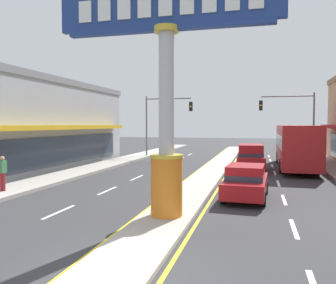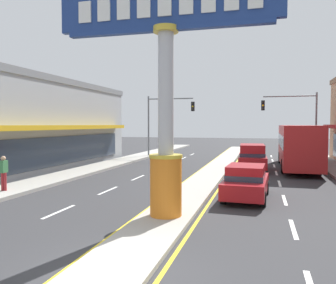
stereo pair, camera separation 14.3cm
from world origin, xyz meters
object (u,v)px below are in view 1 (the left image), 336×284
object	(u,v)px
bus_near_right_lane	(296,144)
suv_mid_left_lane	(251,157)
sedan_near_left_lane	(252,152)
sedan_far_right_lane	(246,181)
district_sign	(166,85)
traffic_light_right_side	(293,114)
pedestrian_near_kerb	(2,171)
storefront_left	(23,124)
traffic_light_left_side	(163,115)

from	to	relation	value
bus_near_right_lane	suv_mid_left_lane	size ratio (longest dim) A/B	2.40
bus_near_right_lane	sedan_near_left_lane	size ratio (longest dim) A/B	2.56
bus_near_right_lane	sedan_far_right_lane	xyz separation A→B (m)	(-3.30, -12.07, -1.08)
sedan_near_left_lane	district_sign	bearing A→B (deg)	-96.86
district_sign	traffic_light_right_side	bearing A→B (deg)	74.30
suv_mid_left_lane	pedestrian_near_kerb	bearing A→B (deg)	-133.45
sedan_near_left_lane	pedestrian_near_kerb	world-z (taller)	pedestrian_near_kerb
district_sign	traffic_light_right_side	xyz separation A→B (m)	(6.16, 21.91, -0.43)
traffic_light_right_side	sedan_near_left_lane	size ratio (longest dim) A/B	1.41
sedan_near_left_lane	suv_mid_left_lane	bearing A→B (deg)	-89.95
storefront_left	traffic_light_left_side	bearing A→B (deg)	55.18
traffic_light_right_side	suv_mid_left_lane	world-z (taller)	traffic_light_right_side
sedan_far_right_lane	pedestrian_near_kerb	world-z (taller)	pedestrian_near_kerb
traffic_light_right_side	sedan_far_right_lane	world-z (taller)	traffic_light_right_side
pedestrian_near_kerb	storefront_left	bearing A→B (deg)	121.69
suv_mid_left_lane	traffic_light_right_side	bearing A→B (deg)	65.49
storefront_left	traffic_light_left_side	distance (m)	13.67
traffic_light_left_side	sedan_far_right_lane	size ratio (longest dim) A/B	1.41
bus_near_right_lane	suv_mid_left_lane	world-z (taller)	bus_near_right_lane
district_sign	bus_near_right_lane	distance (m)	17.49
pedestrian_near_kerb	district_sign	bearing A→B (deg)	-14.50
storefront_left	bus_near_right_lane	xyz separation A→B (m)	(19.83, 5.37, -1.46)
district_sign	traffic_light_left_side	world-z (taller)	district_sign
pedestrian_near_kerb	bus_near_right_lane	bearing A→B (deg)	44.00
district_sign	sedan_far_right_lane	xyz separation A→B (m)	(2.57, 4.16, -3.88)
traffic_light_right_side	sedan_far_right_lane	bearing A→B (deg)	-101.43
storefront_left	traffic_light_left_side	size ratio (longest dim) A/B	3.31
storefront_left	traffic_light_right_side	world-z (taller)	storefront_left
bus_near_right_lane	pedestrian_near_kerb	bearing A→B (deg)	-136.00
storefront_left	suv_mid_left_lane	size ratio (longest dim) A/B	4.38
traffic_light_right_side	suv_mid_left_lane	distance (m)	9.23
sedan_far_right_lane	pedestrian_near_kerb	bearing A→B (deg)	-170.21
bus_near_right_lane	district_sign	bearing A→B (deg)	-109.90
bus_near_right_lane	pedestrian_near_kerb	world-z (taller)	bus_near_right_lane
storefront_left	bus_near_right_lane	size ratio (longest dim) A/B	1.82
district_sign	storefront_left	xyz separation A→B (m)	(-13.95, 10.86, -1.34)
traffic_light_left_side	sedan_near_left_lane	size ratio (longest dim) A/B	1.41
sedan_far_right_lane	storefront_left	bearing A→B (deg)	157.94
district_sign	traffic_light_left_side	xyz separation A→B (m)	(-6.16, 22.06, -0.43)
sedan_far_right_lane	suv_mid_left_lane	size ratio (longest dim) A/B	0.94
traffic_light_left_side	traffic_light_right_side	xyz separation A→B (m)	(12.32, -0.14, 0.00)
district_sign	traffic_light_right_side	distance (m)	22.77
district_sign	suv_mid_left_lane	world-z (taller)	district_sign
bus_near_right_lane	sedan_far_right_lane	size ratio (longest dim) A/B	2.56
sedan_far_right_lane	pedestrian_near_kerb	xyz separation A→B (m)	(-11.20, -1.93, 0.33)
sedan_near_left_lane	pedestrian_near_kerb	xyz separation A→B (m)	(-11.20, -19.17, 0.33)
traffic_light_right_side	bus_near_right_lane	distance (m)	6.17
traffic_light_left_side	bus_near_right_lane	size ratio (longest dim) A/B	0.55
storefront_left	pedestrian_near_kerb	xyz separation A→B (m)	(5.33, -8.63, -2.22)
traffic_light_left_side	traffic_light_right_side	bearing A→B (deg)	-0.67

